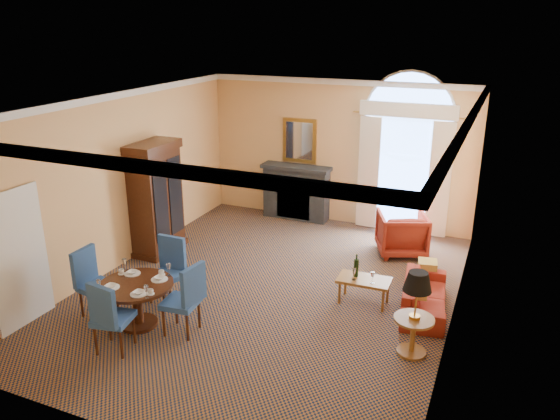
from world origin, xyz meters
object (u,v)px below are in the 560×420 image
at_px(dining_table, 137,294).
at_px(armchair, 402,233).
at_px(armoire, 156,200).
at_px(side_table, 416,303).
at_px(coffee_table, 363,280).
at_px(sofa, 425,295).

xyz_separation_m(dining_table, armchair, (3.11, 4.26, -0.10)).
distance_m(armoire, dining_table, 2.90).
relative_size(dining_table, side_table, 0.91).
distance_m(armoire, armchair, 4.86).
bearing_deg(dining_table, side_table, 12.71).
bearing_deg(dining_table, armoire, 118.85).
relative_size(coffee_table, side_table, 0.71).
relative_size(dining_table, sofa, 0.66).
relative_size(armchair, coffee_table, 1.08).
height_order(armoire, sofa, armoire).
bearing_deg(coffee_table, armoire, 171.97).
relative_size(armoire, dining_table, 1.99).
xyz_separation_m(armchair, side_table, (0.84, -3.37, 0.37)).
height_order(dining_table, coffee_table, dining_table).
relative_size(armoire, armchair, 2.37).
bearing_deg(side_table, armchair, 103.96).
bearing_deg(coffee_table, side_table, -49.98).
height_order(sofa, armchair, armchair).
bearing_deg(armchair, sofa, 88.52).
distance_m(armoire, side_table, 5.56).
distance_m(sofa, side_table, 1.43).
xyz_separation_m(dining_table, sofa, (3.89, 2.21, -0.28)).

